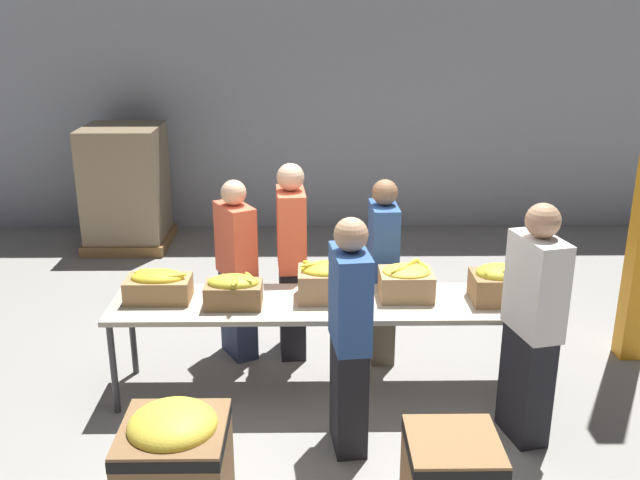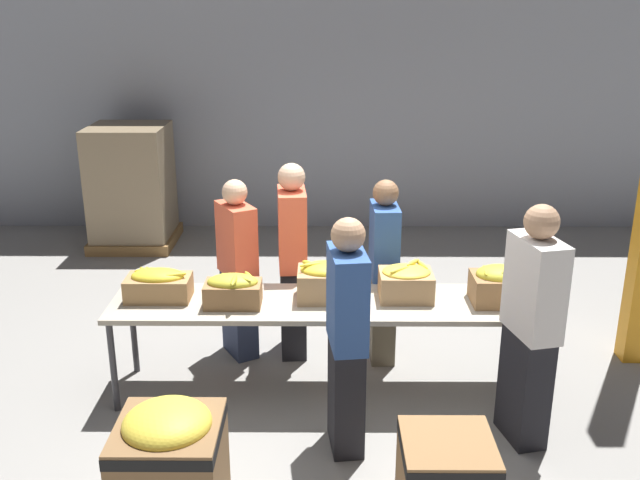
{
  "view_description": "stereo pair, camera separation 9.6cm",
  "coord_description": "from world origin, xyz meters",
  "px_view_note": "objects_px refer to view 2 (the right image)",
  "views": [
    {
      "loc": [
        -0.08,
        -5.01,
        2.98
      ],
      "look_at": [
        -0.02,
        0.24,
        1.19
      ],
      "focal_mm": 40.0,
      "sensor_mm": 36.0,
      "label": 1
    },
    {
      "loc": [
        0.01,
        -5.01,
        2.98
      ],
      "look_at": [
        -0.02,
        0.24,
        1.19
      ],
      "focal_mm": 40.0,
      "sensor_mm": 36.0,
      "label": 2
    }
  ],
  "objects_px": {
    "volunteer_3": "(531,328)",
    "donation_bin_0": "(170,466)",
    "banana_box_2": "(327,280)",
    "sorting_table": "(322,307)",
    "banana_box_3": "(406,282)",
    "volunteer_4": "(293,262)",
    "banana_box_1": "(233,289)",
    "volunteer_2": "(238,270)",
    "pallet_stack_0": "(132,187)",
    "volunteer_0": "(347,338)",
    "banana_box_0": "(158,284)",
    "banana_box_4": "(499,284)",
    "volunteer_1": "(383,273)"
  },
  "relations": [
    {
      "from": "banana_box_1",
      "to": "pallet_stack_0",
      "type": "relative_size",
      "value": 0.28
    },
    {
      "from": "volunteer_3",
      "to": "donation_bin_0",
      "type": "xyz_separation_m",
      "value": [
        -2.28,
        -0.94,
        -0.42
      ]
    },
    {
      "from": "banana_box_0",
      "to": "volunteer_4",
      "type": "xyz_separation_m",
      "value": [
        1.0,
        0.62,
        -0.05
      ]
    },
    {
      "from": "volunteer_1",
      "to": "donation_bin_0",
      "type": "bearing_deg",
      "value": -35.1
    },
    {
      "from": "volunteer_1",
      "to": "banana_box_0",
      "type": "bearing_deg",
      "value": -75.8
    },
    {
      "from": "banana_box_1",
      "to": "banana_box_3",
      "type": "relative_size",
      "value": 1.04
    },
    {
      "from": "volunteer_1",
      "to": "pallet_stack_0",
      "type": "distance_m",
      "value": 4.18
    },
    {
      "from": "volunteer_1",
      "to": "donation_bin_0",
      "type": "xyz_separation_m",
      "value": [
        -1.38,
        -2.13,
        -0.36
      ]
    },
    {
      "from": "pallet_stack_0",
      "to": "volunteer_1",
      "type": "bearing_deg",
      "value": -46.15
    },
    {
      "from": "donation_bin_0",
      "to": "pallet_stack_0",
      "type": "distance_m",
      "value": 5.37
    },
    {
      "from": "banana_box_0",
      "to": "volunteer_2",
      "type": "xyz_separation_m",
      "value": [
        0.54,
        0.59,
        -0.11
      ]
    },
    {
      "from": "banana_box_0",
      "to": "banana_box_1",
      "type": "xyz_separation_m",
      "value": [
        0.59,
        -0.12,
        0.0
      ]
    },
    {
      "from": "sorting_table",
      "to": "donation_bin_0",
      "type": "xyz_separation_m",
      "value": [
        -0.87,
        -1.57,
        -0.29
      ]
    },
    {
      "from": "banana_box_3",
      "to": "volunteer_3",
      "type": "distance_m",
      "value": 1.04
    },
    {
      "from": "banana_box_2",
      "to": "sorting_table",
      "type": "bearing_deg",
      "value": -123.92
    },
    {
      "from": "banana_box_4",
      "to": "volunteer_1",
      "type": "distance_m",
      "value": 1.01
    },
    {
      "from": "banana_box_4",
      "to": "volunteer_1",
      "type": "relative_size",
      "value": 0.26
    },
    {
      "from": "banana_box_1",
      "to": "banana_box_4",
      "type": "bearing_deg",
      "value": 1.78
    },
    {
      "from": "banana_box_3",
      "to": "volunteer_1",
      "type": "xyz_separation_m",
      "value": [
        -0.13,
        0.49,
        -0.12
      ]
    },
    {
      "from": "volunteer_2",
      "to": "banana_box_3",
      "type": "bearing_deg",
      "value": 38.07
    },
    {
      "from": "banana_box_1",
      "to": "banana_box_4",
      "type": "distance_m",
      "value": 2.01
    },
    {
      "from": "banana_box_0",
      "to": "volunteer_3",
      "type": "height_order",
      "value": "volunteer_3"
    },
    {
      "from": "volunteer_0",
      "to": "volunteer_4",
      "type": "distance_m",
      "value": 1.46
    },
    {
      "from": "pallet_stack_0",
      "to": "banana_box_1",
      "type": "bearing_deg",
      "value": -64.87
    },
    {
      "from": "banana_box_1",
      "to": "pallet_stack_0",
      "type": "xyz_separation_m",
      "value": [
        -1.71,
        3.65,
        -0.16
      ]
    },
    {
      "from": "volunteer_2",
      "to": "volunteer_4",
      "type": "distance_m",
      "value": 0.47
    },
    {
      "from": "donation_bin_0",
      "to": "volunteer_4",
      "type": "bearing_deg",
      "value": 74.68
    },
    {
      "from": "volunteer_1",
      "to": "volunteer_4",
      "type": "bearing_deg",
      "value": -99.64
    },
    {
      "from": "banana_box_2",
      "to": "donation_bin_0",
      "type": "bearing_deg",
      "value": -119.08
    },
    {
      "from": "banana_box_2",
      "to": "banana_box_4",
      "type": "distance_m",
      "value": 1.3
    },
    {
      "from": "volunteer_1",
      "to": "volunteer_2",
      "type": "relative_size",
      "value": 1.01
    },
    {
      "from": "banana_box_0",
      "to": "banana_box_2",
      "type": "height_order",
      "value": "banana_box_2"
    },
    {
      "from": "banana_box_0",
      "to": "pallet_stack_0",
      "type": "relative_size",
      "value": 0.33
    },
    {
      "from": "banana_box_0",
      "to": "donation_bin_0",
      "type": "bearing_deg",
      "value": -76.3
    },
    {
      "from": "volunteer_0",
      "to": "volunteer_4",
      "type": "relative_size",
      "value": 0.98
    },
    {
      "from": "volunteer_3",
      "to": "donation_bin_0",
      "type": "distance_m",
      "value": 2.5
    },
    {
      "from": "sorting_table",
      "to": "donation_bin_0",
      "type": "bearing_deg",
      "value": -118.9
    },
    {
      "from": "banana_box_3",
      "to": "volunteer_3",
      "type": "height_order",
      "value": "volunteer_3"
    },
    {
      "from": "donation_bin_0",
      "to": "pallet_stack_0",
      "type": "bearing_deg",
      "value": 106.43
    },
    {
      "from": "banana_box_1",
      "to": "banana_box_4",
      "type": "xyz_separation_m",
      "value": [
        2.01,
        0.06,
        0.02
      ]
    },
    {
      "from": "volunteer_0",
      "to": "pallet_stack_0",
      "type": "xyz_separation_m",
      "value": [
        -2.55,
        4.31,
        -0.09
      ]
    },
    {
      "from": "banana_box_1",
      "to": "volunteer_2",
      "type": "xyz_separation_m",
      "value": [
        -0.05,
        0.71,
        -0.12
      ]
    },
    {
      "from": "banana_box_3",
      "to": "volunteer_4",
      "type": "bearing_deg",
      "value": 146.66
    },
    {
      "from": "banana_box_3",
      "to": "sorting_table",
      "type": "bearing_deg",
      "value": -173.75
    },
    {
      "from": "pallet_stack_0",
      "to": "volunteer_3",
      "type": "bearing_deg",
      "value": -47.9
    },
    {
      "from": "volunteer_4",
      "to": "banana_box_3",
      "type": "bearing_deg",
      "value": 52.09
    },
    {
      "from": "banana_box_2",
      "to": "banana_box_4",
      "type": "height_order",
      "value": "banana_box_2"
    },
    {
      "from": "banana_box_3",
      "to": "volunteer_1",
      "type": "distance_m",
      "value": 0.52
    },
    {
      "from": "volunteer_0",
      "to": "banana_box_0",
      "type": "bearing_deg",
      "value": 54.55
    },
    {
      "from": "banana_box_1",
      "to": "volunteer_1",
      "type": "xyz_separation_m",
      "value": [
        1.18,
        0.64,
        -0.11
      ]
    }
  ]
}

